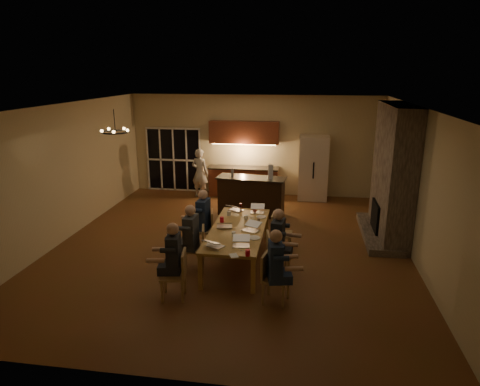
% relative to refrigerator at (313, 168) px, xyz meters
% --- Properties ---
extents(floor, '(9.00, 9.00, 0.00)m').
position_rel_refrigerator_xyz_m(floor, '(-1.90, -4.15, -1.00)').
color(floor, brown).
rests_on(floor, ground).
extents(back_wall, '(8.00, 0.04, 3.20)m').
position_rel_refrigerator_xyz_m(back_wall, '(-1.90, 0.37, 0.60)').
color(back_wall, tan).
rests_on(back_wall, ground).
extents(left_wall, '(0.04, 9.00, 3.20)m').
position_rel_refrigerator_xyz_m(left_wall, '(-5.92, -4.15, 0.60)').
color(left_wall, tan).
rests_on(left_wall, ground).
extents(right_wall, '(0.04, 9.00, 3.20)m').
position_rel_refrigerator_xyz_m(right_wall, '(2.12, -4.15, 0.60)').
color(right_wall, tan).
rests_on(right_wall, ground).
extents(ceiling, '(8.00, 9.00, 0.04)m').
position_rel_refrigerator_xyz_m(ceiling, '(-1.90, -4.15, 2.22)').
color(ceiling, white).
rests_on(ceiling, back_wall).
extents(french_doors, '(1.86, 0.08, 2.10)m').
position_rel_refrigerator_xyz_m(french_doors, '(-4.60, 0.32, 0.05)').
color(french_doors, black).
rests_on(french_doors, ground).
extents(fireplace, '(0.58, 2.50, 3.20)m').
position_rel_refrigerator_xyz_m(fireplace, '(1.80, -2.95, 0.60)').
color(fireplace, '#6F6357').
rests_on(fireplace, ground).
extents(kitchenette, '(2.24, 0.68, 2.40)m').
position_rel_refrigerator_xyz_m(kitchenette, '(-2.20, 0.05, 0.20)').
color(kitchenette, brown).
rests_on(kitchenette, ground).
extents(refrigerator, '(0.90, 0.68, 2.00)m').
position_rel_refrigerator_xyz_m(refrigerator, '(0.00, 0.00, 0.00)').
color(refrigerator, beige).
rests_on(refrigerator, ground).
extents(dining_table, '(1.10, 2.73, 0.75)m').
position_rel_refrigerator_xyz_m(dining_table, '(-1.61, -4.92, -0.62)').
color(dining_table, tan).
rests_on(dining_table, ground).
extents(bar_island, '(1.96, 0.87, 1.08)m').
position_rel_refrigerator_xyz_m(bar_island, '(-1.72, -1.80, -0.46)').
color(bar_island, black).
rests_on(bar_island, ground).
extents(chair_left_near, '(0.51, 0.51, 0.89)m').
position_rel_refrigerator_xyz_m(chair_left_near, '(-2.50, -6.60, -0.55)').
color(chair_left_near, '#A57E52').
rests_on(chair_left_near, ground).
extents(chair_left_mid, '(0.52, 0.52, 0.89)m').
position_rel_refrigerator_xyz_m(chair_left_mid, '(-2.44, -5.39, -0.55)').
color(chair_left_mid, '#A57E52').
rests_on(chair_left_mid, ground).
extents(chair_left_far, '(0.52, 0.52, 0.89)m').
position_rel_refrigerator_xyz_m(chair_left_far, '(-2.49, -4.33, -0.55)').
color(chair_left_far, '#A57E52').
rests_on(chair_left_far, ground).
extents(chair_right_near, '(0.52, 0.52, 0.89)m').
position_rel_refrigerator_xyz_m(chair_right_near, '(-0.69, -6.44, -0.55)').
color(chair_right_near, '#A57E52').
rests_on(chair_right_near, ground).
extents(chair_right_mid, '(0.52, 0.52, 0.89)m').
position_rel_refrigerator_xyz_m(chair_right_mid, '(-0.72, -5.43, -0.55)').
color(chair_right_mid, '#A57E52').
rests_on(chair_right_mid, ground).
extents(chair_right_far, '(0.46, 0.46, 0.89)m').
position_rel_refrigerator_xyz_m(chair_right_far, '(-0.72, -4.28, -0.55)').
color(chair_right_far, '#A57E52').
rests_on(chair_right_far, ground).
extents(person_left_near, '(0.68, 0.68, 1.38)m').
position_rel_refrigerator_xyz_m(person_left_near, '(-2.51, -6.47, -0.31)').
color(person_left_near, '#262930').
rests_on(person_left_near, ground).
extents(person_right_near, '(0.71, 0.71, 1.38)m').
position_rel_refrigerator_xyz_m(person_right_near, '(-0.70, -6.53, -0.31)').
color(person_right_near, '#1D3049').
rests_on(person_right_near, ground).
extents(person_left_mid, '(0.63, 0.63, 1.38)m').
position_rel_refrigerator_xyz_m(person_left_mid, '(-2.48, -5.43, -0.31)').
color(person_left_mid, '#373C41').
rests_on(person_left_mid, ground).
extents(person_right_mid, '(0.66, 0.66, 1.38)m').
position_rel_refrigerator_xyz_m(person_right_mid, '(-0.73, -5.42, -0.31)').
color(person_right_mid, '#262930').
rests_on(person_right_mid, ground).
extents(person_left_far, '(0.65, 0.65, 1.38)m').
position_rel_refrigerator_xyz_m(person_left_far, '(-2.49, -4.30, -0.31)').
color(person_left_far, '#1D3049').
rests_on(person_left_far, ground).
extents(standing_person, '(0.66, 0.53, 1.57)m').
position_rel_refrigerator_xyz_m(standing_person, '(-3.56, -0.31, -0.21)').
color(standing_person, silver).
rests_on(standing_person, ground).
extents(chandelier, '(0.55, 0.55, 0.03)m').
position_rel_refrigerator_xyz_m(chandelier, '(-4.04, -5.17, 1.75)').
color(chandelier, black).
rests_on(chandelier, ceiling).
extents(laptop_a, '(0.42, 0.40, 0.23)m').
position_rel_refrigerator_xyz_m(laptop_a, '(-1.88, -5.92, -0.14)').
color(laptop_a, silver).
rests_on(laptop_a, dining_table).
extents(laptop_b, '(0.35, 0.31, 0.23)m').
position_rel_refrigerator_xyz_m(laptop_b, '(-1.40, -5.84, -0.14)').
color(laptop_b, silver).
rests_on(laptop_b, dining_table).
extents(laptop_c, '(0.36, 0.33, 0.23)m').
position_rel_refrigerator_xyz_m(laptop_c, '(-1.90, -4.87, -0.14)').
color(laptop_c, silver).
rests_on(laptop_c, dining_table).
extents(laptop_d, '(0.41, 0.39, 0.23)m').
position_rel_refrigerator_xyz_m(laptop_d, '(-1.33, -5.02, -0.14)').
color(laptop_d, silver).
rests_on(laptop_d, dining_table).
extents(laptop_e, '(0.41, 0.39, 0.23)m').
position_rel_refrigerator_xyz_m(laptop_e, '(-1.83, -3.74, -0.14)').
color(laptop_e, silver).
rests_on(laptop_e, dining_table).
extents(laptop_f, '(0.34, 0.30, 0.23)m').
position_rel_refrigerator_xyz_m(laptop_f, '(-1.31, -3.84, -0.14)').
color(laptop_f, silver).
rests_on(laptop_f, dining_table).
extents(mug_front, '(0.09, 0.09, 0.10)m').
position_rel_refrigerator_xyz_m(mug_front, '(-1.61, -5.38, -0.20)').
color(mug_front, white).
rests_on(mug_front, dining_table).
extents(mug_mid, '(0.08, 0.08, 0.10)m').
position_rel_refrigerator_xyz_m(mug_mid, '(-1.51, -4.36, -0.20)').
color(mug_mid, white).
rests_on(mug_mid, dining_table).
extents(mug_back, '(0.09, 0.09, 0.10)m').
position_rel_refrigerator_xyz_m(mug_back, '(-1.93, -4.15, -0.20)').
color(mug_back, white).
rests_on(mug_back, dining_table).
extents(redcup_near, '(0.09, 0.09, 0.12)m').
position_rel_refrigerator_xyz_m(redcup_near, '(-1.22, -6.26, -0.19)').
color(redcup_near, red).
rests_on(redcup_near, dining_table).
extents(redcup_mid, '(0.09, 0.09, 0.12)m').
position_rel_refrigerator_xyz_m(redcup_mid, '(-2.01, -4.60, -0.19)').
color(redcup_mid, red).
rests_on(redcup_mid, dining_table).
extents(redcup_far, '(0.09, 0.09, 0.12)m').
position_rel_refrigerator_xyz_m(redcup_far, '(-1.42, -3.58, -0.19)').
color(redcup_far, red).
rests_on(redcup_far, dining_table).
extents(can_silver, '(0.06, 0.06, 0.12)m').
position_rel_refrigerator_xyz_m(can_silver, '(-1.56, -5.57, -0.19)').
color(can_silver, '#B2B2B7').
rests_on(can_silver, dining_table).
extents(can_cola, '(0.06, 0.06, 0.12)m').
position_rel_refrigerator_xyz_m(can_cola, '(-1.74, -3.57, -0.19)').
color(can_cola, '#3F0F0C').
rests_on(can_cola, dining_table).
extents(can_right, '(0.06, 0.06, 0.12)m').
position_rel_refrigerator_xyz_m(can_right, '(-1.21, -4.57, -0.19)').
color(can_right, '#B2B2B7').
rests_on(can_right, dining_table).
extents(plate_near, '(0.24, 0.24, 0.02)m').
position_rel_refrigerator_xyz_m(plate_near, '(-1.20, -5.42, -0.24)').
color(plate_near, white).
rests_on(plate_near, dining_table).
extents(plate_left, '(0.26, 0.26, 0.02)m').
position_rel_refrigerator_xyz_m(plate_left, '(-1.92, -5.87, -0.24)').
color(plate_left, white).
rests_on(plate_left, dining_table).
extents(plate_far, '(0.22, 0.22, 0.02)m').
position_rel_refrigerator_xyz_m(plate_far, '(-1.19, -4.15, -0.24)').
color(plate_far, white).
rests_on(plate_far, dining_table).
extents(notepad, '(0.21, 0.24, 0.01)m').
position_rel_refrigerator_xyz_m(notepad, '(-1.46, -6.30, -0.24)').
color(notepad, white).
rests_on(notepad, dining_table).
extents(bar_bottle, '(0.08, 0.08, 0.24)m').
position_rel_refrigerator_xyz_m(bar_bottle, '(-2.25, -1.82, 0.20)').
color(bar_bottle, '#99999E').
rests_on(bar_bottle, bar_island).
extents(bar_blender, '(0.15, 0.15, 0.40)m').
position_rel_refrigerator_xyz_m(bar_blender, '(-1.18, -1.90, 0.28)').
color(bar_blender, silver).
rests_on(bar_blender, bar_island).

